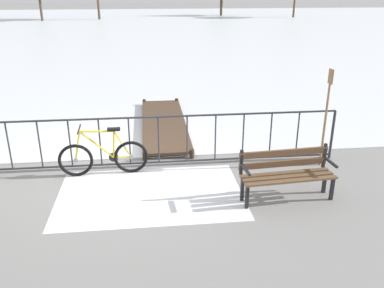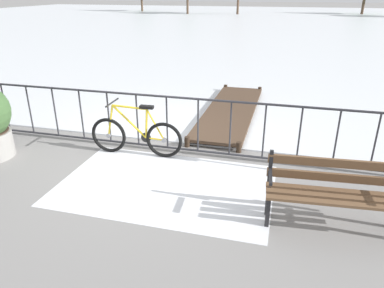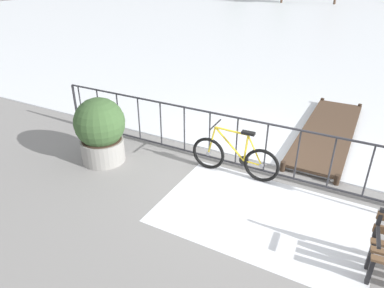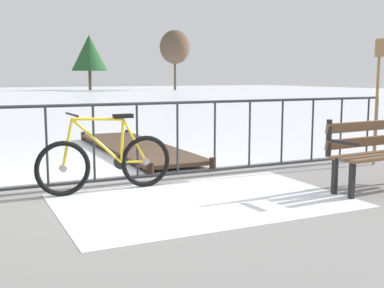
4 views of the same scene
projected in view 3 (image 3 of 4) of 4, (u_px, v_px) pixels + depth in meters
ground_plane at (249, 170)px, 6.71m from camera, size 160.00×160.00×0.00m
frozen_pond at (367, 15)px, 28.91m from camera, size 80.00×56.00×0.03m
snow_patch at (261, 215)px, 5.49m from camera, size 3.25×2.12×0.01m
railing_fence at (251, 145)px, 6.46m from camera, size 9.06×0.06×1.07m
bicycle_near_railing at (234, 157)px, 6.42m from camera, size 1.71×0.52×0.97m
planter_with_shrub at (101, 130)px, 6.76m from camera, size 0.99×0.99×1.33m
wooden_dock at (328, 131)px, 8.06m from camera, size 1.10×4.24×0.20m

